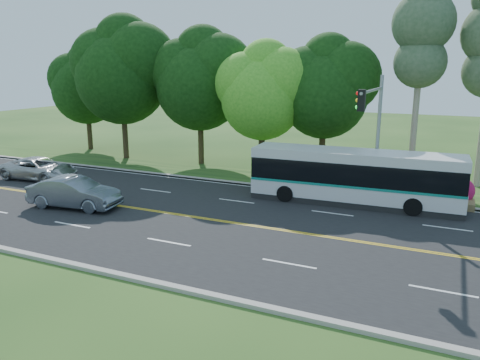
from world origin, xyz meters
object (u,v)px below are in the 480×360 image
at_px(suv, 39,168).
at_px(traffic_signal, 374,121).
at_px(transit_bus, 354,178).
at_px(sedan, 74,193).

bearing_deg(suv, traffic_signal, -86.62).
height_order(traffic_signal, suv, traffic_signal).
relative_size(traffic_signal, suv, 1.33).
xyz_separation_m(transit_bus, suv, (-20.42, -3.01, -0.73)).
bearing_deg(traffic_signal, sedan, -155.30).
bearing_deg(traffic_signal, transit_bus, 156.53).
relative_size(traffic_signal, sedan, 1.40).
bearing_deg(sedan, traffic_signal, -72.86).
bearing_deg(traffic_signal, suv, -173.00).
height_order(traffic_signal, transit_bus, traffic_signal).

